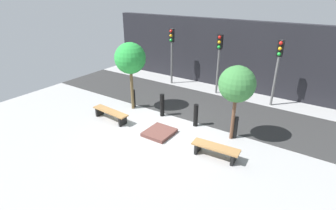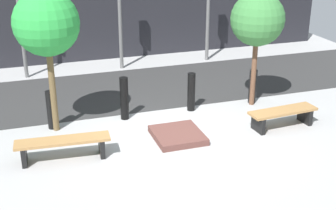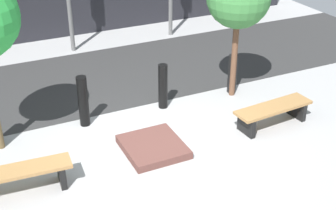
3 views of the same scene
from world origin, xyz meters
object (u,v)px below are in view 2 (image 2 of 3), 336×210
bench_right (283,115)px  planter_bed (178,135)px  bench_left (63,145)px  tree_behind_right_bench (257,20)px  bollard_center (191,92)px  traffic_light_west (18,3)px  tree_behind_left_bench (46,24)px  bollard_left (124,98)px  bollard_right (253,86)px  bollard_far_left (51,110)px

bench_right → planter_bed: 2.63m
bench_left → tree_behind_right_bench: size_ratio=0.65×
bollard_center → bench_right: bearing=-44.5°
bollard_center → traffic_light_west: size_ratio=0.30×
tree_behind_left_bench → planter_bed: bearing=-27.4°
bench_left → bench_right: 5.22m
traffic_light_west → bench_right: bearing=-45.8°
bollard_left → bollard_center: bollard_left is taller
bench_left → tree_behind_left_bench: tree_behind_left_bench is taller
bench_right → tree_behind_left_bench: (-5.22, 1.55, 2.24)m
bench_right → bollard_right: bollard_right is taller
bollard_far_left → bollard_left: (1.79, 0.00, 0.07)m
bench_left → tree_behind_right_bench: (5.22, 1.55, 1.97)m
bollard_center → tree_behind_right_bench: bearing=-4.5°
bollard_far_left → bollard_left: bearing=0.0°
tree_behind_right_bench → bollard_right: tree_behind_right_bench is taller
bollard_left → bollard_right: bollard_left is taller
bench_left → bench_right: size_ratio=1.14×
bollard_left → bench_right: bearing=-25.7°
tree_behind_right_bench → bollard_left: (-3.50, 0.13, -1.77)m
bollard_right → traffic_light_west: (-5.77, 4.17, 1.89)m
tree_behind_right_bench → bollard_right: 1.86m
planter_bed → tree_behind_left_bench: size_ratio=0.36×
bollard_center → traffic_light_west: traffic_light_west is taller
bench_right → tree_behind_left_bench: bearing=159.2°
tree_behind_left_bench → traffic_light_west: size_ratio=0.98×
bollard_far_left → bollard_right: size_ratio=1.02×
bollard_far_left → bollard_center: bollard_center is taller
tree_behind_right_bench → bollard_center: tree_behind_right_bench is taller
bench_right → tree_behind_right_bench: bearing=85.8°
bollard_left → bench_left: bearing=-135.5°
tree_behind_left_bench → bollard_far_left: bearing=119.0°
bollard_far_left → bollard_center: size_ratio=0.93×
tree_behind_left_bench → bollard_center: (3.50, 0.13, -2.05)m
bench_left → bollard_far_left: bearing=96.7°
bench_left → traffic_light_west: bearing=98.9°
bench_left → bollard_left: size_ratio=1.81×
tree_behind_right_bench → bollard_left: size_ratio=2.77×
bench_left → bollard_right: bearing=21.9°
tree_behind_left_bench → bollard_right: 5.69m
planter_bed → tree_behind_right_bench: (2.61, 1.35, 2.24)m
traffic_light_west → tree_behind_left_bench: bearing=-83.6°
tree_behind_left_bench → tree_behind_right_bench: (5.22, -0.00, -0.25)m
bench_right → bollard_left: bollard_left is taller
bench_right → bollard_left: (-3.50, 1.68, 0.23)m
planter_bed → traffic_light_west: 6.84m
bollard_far_left → bollard_left: 1.79m
tree_behind_left_bench → bollard_right: tree_behind_left_bench is taller
planter_bed → bollard_right: bearing=29.0°
bollard_left → traffic_light_west: traffic_light_west is taller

